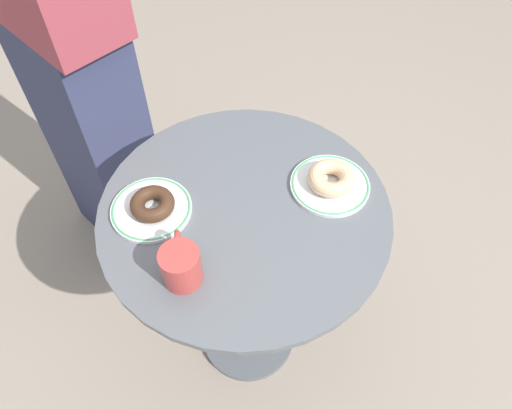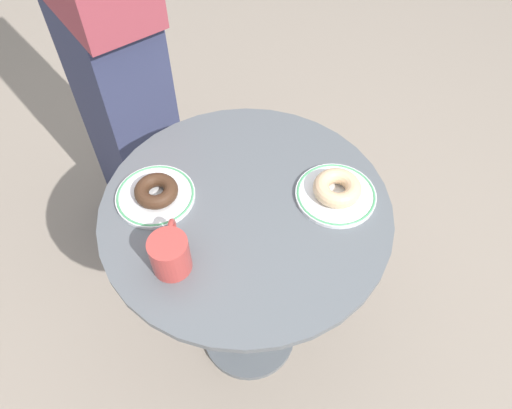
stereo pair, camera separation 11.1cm
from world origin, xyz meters
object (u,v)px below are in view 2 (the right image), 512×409
at_px(plate_left, 155,196).
at_px(donut_glazed, 337,188).
at_px(donut_chocolate, 156,191).
at_px(coffee_mug, 170,253).
at_px(person_figure, 104,33).
at_px(plate_right, 336,195).
at_px(cafe_table, 247,255).

relative_size(plate_left, donut_glazed, 1.66).
bearing_deg(donut_chocolate, coffee_mug, -73.86).
bearing_deg(coffee_mug, person_figure, 109.53).
height_order(plate_right, donut_glazed, donut_glazed).
xyz_separation_m(donut_chocolate, donut_glazed, (0.42, 0.00, 0.00)).
xyz_separation_m(cafe_table, coffee_mug, (-0.16, -0.15, 0.26)).
xyz_separation_m(plate_left, person_figure, (-0.20, 0.55, 0.08)).
relative_size(plate_right, donut_glazed, 1.69).
relative_size(cafe_table, person_figure, 0.44).
bearing_deg(coffee_mug, plate_right, 26.44).
xyz_separation_m(cafe_table, plate_left, (-0.22, 0.03, 0.22)).
relative_size(plate_left, person_figure, 0.11).
xyz_separation_m(cafe_table, donut_glazed, (0.22, 0.03, 0.24)).
bearing_deg(person_figure, plate_right, -40.99).
bearing_deg(plate_left, donut_glazed, -0.14).
height_order(plate_left, donut_glazed, donut_glazed).
xyz_separation_m(plate_left, coffee_mug, (0.06, -0.19, 0.04)).
distance_m(cafe_table, coffee_mug, 0.34).
distance_m(plate_right, person_figure, 0.84).
height_order(plate_right, coffee_mug, coffee_mug).
bearing_deg(plate_right, coffee_mug, -153.56).
relative_size(donut_chocolate, donut_glazed, 0.90).
height_order(cafe_table, coffee_mug, coffee_mug).
distance_m(cafe_table, person_figure, 0.77).
bearing_deg(donut_chocolate, donut_glazed, 0.35).
xyz_separation_m(plate_left, plate_right, (0.43, -0.00, 0.00)).
relative_size(donut_glazed, coffee_mug, 0.91).
bearing_deg(donut_glazed, coffee_mug, -153.56).
relative_size(donut_chocolate, person_figure, 0.06).
height_order(donut_chocolate, person_figure, person_figure).
bearing_deg(plate_left, person_figure, 110.21).
relative_size(plate_right, donut_chocolate, 1.87).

